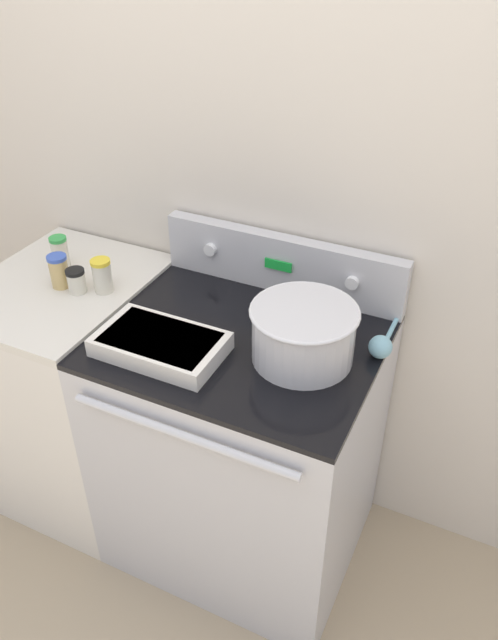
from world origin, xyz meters
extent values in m
plane|color=tan|center=(0.00, 0.00, 0.00)|extent=(12.00, 12.00, 0.00)
cube|color=beige|center=(0.00, 0.69, 1.25)|extent=(8.00, 0.05, 2.50)
cube|color=#BCBCC1|center=(0.00, 0.33, 0.44)|extent=(0.80, 0.65, 0.88)
cube|color=black|center=(0.00, 0.33, 0.89)|extent=(0.80, 0.65, 0.02)
cylinder|color=silver|center=(0.00, -0.02, 0.82)|extent=(0.66, 0.02, 0.02)
cube|color=#BCBCC1|center=(0.00, 0.63, 0.99)|extent=(0.80, 0.05, 0.19)
cylinder|color=white|center=(-0.24, 0.60, 1.00)|extent=(0.04, 0.02, 0.04)
cylinder|color=white|center=(0.24, 0.60, 1.00)|extent=(0.04, 0.02, 0.04)
cube|color=green|center=(0.00, 0.60, 1.00)|extent=(0.09, 0.01, 0.03)
cube|color=silver|center=(-0.67, 0.33, 0.44)|extent=(0.53, 0.65, 0.88)
cube|color=silver|center=(-0.67, 0.33, 0.90)|extent=(0.53, 0.65, 0.03)
cylinder|color=silver|center=(0.19, 0.32, 0.98)|extent=(0.28, 0.28, 0.16)
torus|color=silver|center=(0.19, 0.32, 1.05)|extent=(0.30, 0.30, 0.01)
cylinder|color=beige|center=(0.19, 0.32, 1.04)|extent=(0.26, 0.26, 0.02)
cube|color=silver|center=(-0.17, 0.17, 0.92)|extent=(0.35, 0.21, 0.05)
cube|color=tan|center=(-0.17, 0.17, 0.94)|extent=(0.31, 0.19, 0.03)
cylinder|color=#7AB2C6|center=(0.39, 0.53, 0.91)|extent=(0.01, 0.22, 0.01)
sphere|color=#7AB2C6|center=(0.39, 0.42, 0.93)|extent=(0.07, 0.07, 0.07)
cylinder|color=beige|center=(-0.50, 0.35, 0.96)|extent=(0.06, 0.06, 0.10)
cylinder|color=yellow|center=(-0.50, 0.35, 1.02)|extent=(0.06, 0.06, 0.01)
cylinder|color=beige|center=(-0.57, 0.31, 0.94)|extent=(0.06, 0.06, 0.07)
cylinder|color=black|center=(-0.57, 0.31, 0.98)|extent=(0.06, 0.06, 0.01)
cylinder|color=tan|center=(-0.64, 0.32, 0.96)|extent=(0.06, 0.06, 0.10)
cylinder|color=#3856B7|center=(-0.64, 0.32, 1.01)|extent=(0.06, 0.06, 0.01)
cylinder|color=beige|center=(-0.72, 0.42, 0.96)|extent=(0.05, 0.05, 0.10)
cylinder|color=green|center=(-0.72, 0.42, 1.02)|extent=(0.06, 0.06, 0.01)
camera|label=1|loc=(0.65, -0.97, 1.97)|focal=35.00mm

